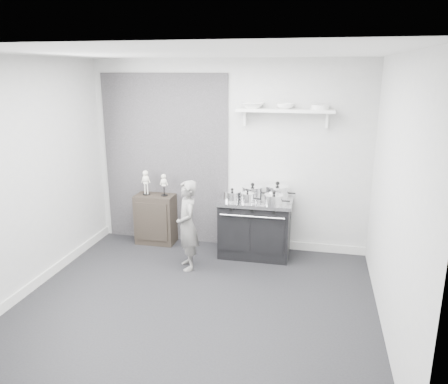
{
  "coord_description": "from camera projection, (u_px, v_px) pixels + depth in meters",
  "views": [
    {
      "loc": [
        1.26,
        -4.25,
        2.54
      ],
      "look_at": [
        0.12,
        0.95,
        1.05
      ],
      "focal_mm": 35.0,
      "sensor_mm": 36.0,
      "label": 1
    }
  ],
  "objects": [
    {
      "name": "pot_front_right",
      "position": [
        274.0,
        200.0,
        5.75
      ],
      "size": [
        0.34,
        0.25,
        0.19
      ],
      "color": "white",
      "rests_on": "stove"
    },
    {
      "name": "side_cabinet",
      "position": [
        156.0,
        219.0,
        6.57
      ],
      "size": [
        0.58,
        0.34,
        0.75
      ],
      "primitive_type": "cube",
      "color": "black",
      "rests_on": "ground"
    },
    {
      "name": "plate_stack",
      "position": [
        320.0,
        107.0,
        5.69
      ],
      "size": [
        0.24,
        0.24,
        0.06
      ],
      "primitive_type": "cylinder",
      "color": "white",
      "rests_on": "wall_shelf"
    },
    {
      "name": "skeleton_full",
      "position": [
        146.0,
        181.0,
        6.44
      ],
      "size": [
        0.12,
        0.08,
        0.42
      ],
      "primitive_type": null,
      "color": "silver",
      "rests_on": "side_cabinet"
    },
    {
      "name": "bowl_small",
      "position": [
        285.0,
        106.0,
        5.78
      ],
      "size": [
        0.23,
        0.23,
        0.07
      ],
      "primitive_type": "imported",
      "color": "white",
      "rests_on": "wall_shelf"
    },
    {
      "name": "pot_front_left",
      "position": [
        232.0,
        196.0,
        5.95
      ],
      "size": [
        0.32,
        0.24,
        0.18
      ],
      "color": "white",
      "rests_on": "stove"
    },
    {
      "name": "skeleton_torso",
      "position": [
        164.0,
        183.0,
        6.39
      ],
      "size": [
        0.11,
        0.07,
        0.38
      ],
      "primitive_type": null,
      "color": "silver",
      "rests_on": "side_cabinet"
    },
    {
      "name": "stove",
      "position": [
        255.0,
        227.0,
        6.12
      ],
      "size": [
        1.02,
        0.64,
        0.81
      ],
      "color": "black",
      "rests_on": "ground"
    },
    {
      "name": "bowl_large",
      "position": [
        253.0,
        105.0,
        5.87
      ],
      "size": [
        0.31,
        0.31,
        0.08
      ],
      "primitive_type": "imported",
      "color": "white",
      "rests_on": "wall_shelf"
    },
    {
      "name": "pot_front_center",
      "position": [
        248.0,
        198.0,
        5.86
      ],
      "size": [
        0.27,
        0.19,
        0.17
      ],
      "color": "white",
      "rests_on": "stove"
    },
    {
      "name": "pot_back_right",
      "position": [
        277.0,
        192.0,
        6.05
      ],
      "size": [
        0.42,
        0.33,
        0.24
      ],
      "color": "white",
      "rests_on": "stove"
    },
    {
      "name": "wall_shelf",
      "position": [
        285.0,
        111.0,
        5.81
      ],
      "size": [
        1.3,
        0.26,
        0.24
      ],
      "color": "white",
      "rests_on": "room_shell"
    },
    {
      "name": "ground",
      "position": [
        195.0,
        303.0,
        4.94
      ],
      "size": [
        4.0,
        4.0,
        0.0
      ],
      "primitive_type": "plane",
      "color": "black",
      "rests_on": "ground"
    },
    {
      "name": "pot_back_left",
      "position": [
        252.0,
        192.0,
        6.11
      ],
      "size": [
        0.38,
        0.29,
        0.21
      ],
      "color": "white",
      "rests_on": "stove"
    },
    {
      "name": "room_shell",
      "position": [
        189.0,
        157.0,
        4.65
      ],
      "size": [
        4.02,
        3.62,
        2.71
      ],
      "color": "#B3B3B0",
      "rests_on": "ground"
    },
    {
      "name": "child",
      "position": [
        187.0,
        225.0,
        5.66
      ],
      "size": [
        0.45,
        0.52,
        1.19
      ],
      "primitive_type": "imported",
      "rotation": [
        0.0,
        0.0,
        -1.08
      ],
      "color": "slate",
      "rests_on": "ground"
    }
  ]
}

